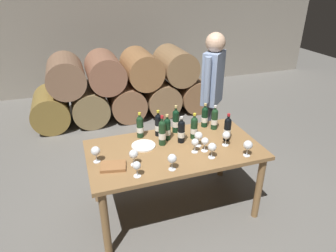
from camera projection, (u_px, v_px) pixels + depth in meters
name	position (u px, v px, depth m)	size (l,w,h in m)	color
ground_plane	(174.00, 207.00, 3.30)	(14.00, 14.00, 0.00)	#66635E
cellar_back_wall	(107.00, 23.00, 6.23)	(10.00, 0.24, 2.80)	gray
barrel_stack	(124.00, 87.00, 5.26)	(3.12, 0.90, 1.15)	olive
dining_table	(174.00, 156.00, 3.00)	(1.70, 0.90, 0.76)	olive
wine_bottle_0	(140.00, 126.00, 3.11)	(0.07, 0.07, 0.28)	#19381E
wine_bottle_1	(227.00, 129.00, 3.05)	(0.07, 0.07, 0.29)	black
wine_bottle_2	(194.00, 128.00, 3.09)	(0.07, 0.07, 0.28)	#19381E
wine_bottle_3	(181.00, 131.00, 3.02)	(0.07, 0.07, 0.28)	black
wine_bottle_4	(215.00, 119.00, 3.28)	(0.07, 0.07, 0.28)	#19381E
wine_bottle_5	(205.00, 117.00, 3.34)	(0.07, 0.07, 0.27)	black
wine_bottle_6	(176.00, 121.00, 3.21)	(0.07, 0.07, 0.31)	black
wine_bottle_7	(162.00, 132.00, 2.97)	(0.07, 0.07, 0.32)	#19381E
wine_bottle_8	(158.00, 125.00, 3.14)	(0.07, 0.07, 0.29)	black
wine_bottle_9	(167.00, 129.00, 3.07)	(0.07, 0.07, 0.28)	black
wine_glass_0	(205.00, 142.00, 2.86)	(0.07, 0.07, 0.15)	white
wine_glass_1	(226.00, 136.00, 2.96)	(0.08, 0.08, 0.15)	white
wine_glass_2	(172.00, 159.00, 2.58)	(0.08, 0.08, 0.15)	white
wine_glass_3	(134.00, 154.00, 2.65)	(0.08, 0.08, 0.16)	white
wine_glass_4	(137.00, 166.00, 2.50)	(0.07, 0.07, 0.15)	white
wine_glass_5	(212.00, 148.00, 2.76)	(0.08, 0.08, 0.15)	white
wine_glass_6	(248.00, 145.00, 2.78)	(0.09, 0.09, 0.16)	white
wine_glass_7	(195.00, 143.00, 2.85)	(0.07, 0.07, 0.14)	white
wine_glass_8	(96.00, 152.00, 2.69)	(0.08, 0.08, 0.16)	white
wine_glass_9	(199.00, 136.00, 2.95)	(0.08, 0.08, 0.16)	white
tasting_notebook	(113.00, 166.00, 2.65)	(0.22, 0.16, 0.03)	#936038
serving_plate	(143.00, 146.00, 2.99)	(0.24, 0.24, 0.01)	white
sommelier_presenting	(212.00, 88.00, 3.68)	(0.38, 0.37, 1.72)	#383842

